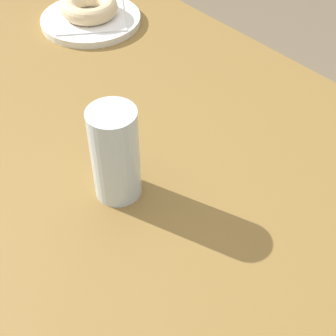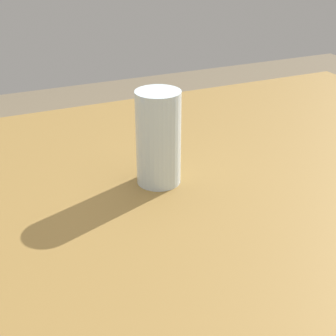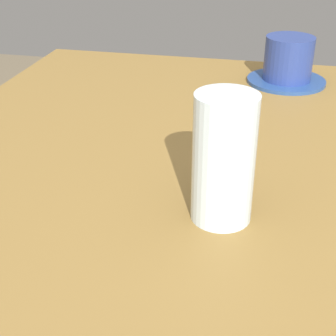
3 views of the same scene
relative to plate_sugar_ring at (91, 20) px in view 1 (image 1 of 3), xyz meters
The scene contains 5 objects.
table 0.44m from the plate_sugar_ring, 152.36° to the left, with size 1.20×0.80×0.77m.
plate_sugar_ring is the anchor object (origin of this frame).
napkin_sugar_ring 0.01m from the plate_sugar_ring, ahead, with size 0.14×0.14×0.00m, color white.
donut_sugar_ring 0.03m from the plate_sugar_ring, ahead, with size 0.11×0.11×0.03m, color beige.
water_glass 0.47m from the plate_sugar_ring, 149.50° to the left, with size 0.06×0.06×0.14m, color silver.
Camera 1 is at (-0.42, 0.30, 1.29)m, focal length 53.92 mm.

